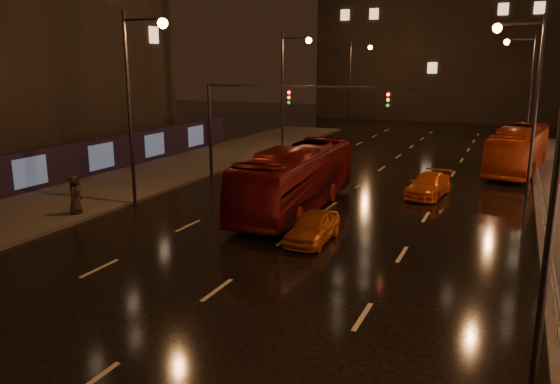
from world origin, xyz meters
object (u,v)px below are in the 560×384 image
at_px(taxi_near, 313,227).
at_px(taxi_far, 429,185).
at_px(pedestrian_c, 75,195).
at_px(bus_red, 296,178).
at_px(bus_curb, 518,149).

height_order(taxi_near, taxi_far, taxi_near).
distance_m(taxi_far, pedestrian_c, 19.18).
height_order(bus_red, bus_curb, bus_red).
bearing_deg(taxi_near, bus_curb, 68.87).
height_order(bus_red, taxi_near, bus_red).
distance_m(bus_red, taxi_near, 5.57).
height_order(bus_red, pedestrian_c, bus_red).
distance_m(bus_red, pedestrian_c, 11.09).
relative_size(taxi_near, taxi_far, 0.86).
bearing_deg(bus_curb, pedestrian_c, -125.08).
distance_m(bus_curb, taxi_far, 11.12).
relative_size(bus_red, bus_curb, 1.04).
bearing_deg(pedestrian_c, taxi_near, -107.13).
bearing_deg(bus_red, taxi_far, 42.55).
distance_m(bus_curb, pedestrian_c, 29.35).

